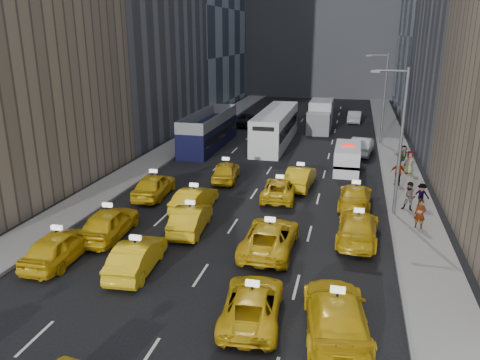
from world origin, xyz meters
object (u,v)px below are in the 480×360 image
object	(u,v)px
city_bus	(276,127)
pedestrian_0	(420,214)
nypd_van	(347,159)
double_decker	(209,130)
box_truck	(320,116)

from	to	relation	value
city_bus	pedestrian_0	bearing A→B (deg)	-60.15
nypd_van	double_decker	world-z (taller)	double_decker
double_decker	pedestrian_0	world-z (taller)	double_decker
nypd_van	city_bus	size ratio (longest dim) A/B	0.40
box_truck	nypd_van	bearing A→B (deg)	-82.17
double_decker	city_bus	bearing A→B (deg)	18.95
city_bus	pedestrian_0	world-z (taller)	city_bus
double_decker	pedestrian_0	xyz separation A→B (m)	(17.85, -16.95, -0.67)
double_decker	box_truck	xyz separation A→B (m)	(10.05, 11.09, -0.03)
double_decker	city_bus	xyz separation A→B (m)	(6.18, 2.84, 0.03)
double_decker	box_truck	size ratio (longest dim) A/B	1.59
city_bus	pedestrian_0	xyz separation A→B (m)	(11.67, -19.80, -0.69)
nypd_van	double_decker	bearing A→B (deg)	162.19
nypd_van	pedestrian_0	distance (m)	12.35
double_decker	box_truck	bearing A→B (deg)	42.07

